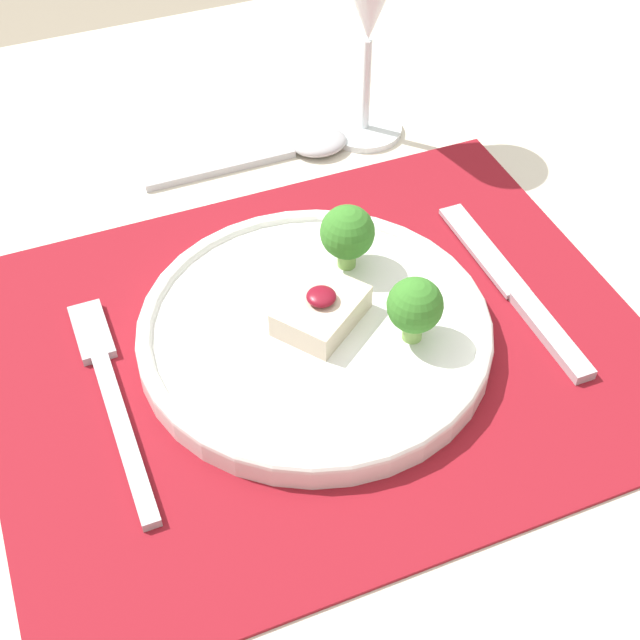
{
  "coord_description": "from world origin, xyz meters",
  "views": [
    {
      "loc": [
        -0.16,
        -0.4,
        1.23
      ],
      "look_at": [
        0.0,
        0.01,
        0.78
      ],
      "focal_mm": 50.0,
      "sensor_mm": 36.0,
      "label": 1
    }
  ],
  "objects_px": {
    "fork": "(109,387)",
    "knife": "(521,297)",
    "dinner_plate": "(324,324)",
    "spoon": "(298,148)"
  },
  "relations": [
    {
      "from": "fork",
      "to": "knife",
      "type": "distance_m",
      "value": 0.31
    },
    {
      "from": "fork",
      "to": "knife",
      "type": "relative_size",
      "value": 1.0
    },
    {
      "from": "dinner_plate",
      "to": "knife",
      "type": "bearing_deg",
      "value": -7.79
    },
    {
      "from": "fork",
      "to": "knife",
      "type": "xyz_separation_m",
      "value": [
        0.31,
        -0.03,
        -0.0
      ]
    },
    {
      "from": "knife",
      "to": "dinner_plate",
      "type": "bearing_deg",
      "value": 173.46
    },
    {
      "from": "dinner_plate",
      "to": "spoon",
      "type": "xyz_separation_m",
      "value": [
        0.07,
        0.22,
        -0.01
      ]
    },
    {
      "from": "fork",
      "to": "spoon",
      "type": "xyz_separation_m",
      "value": [
        0.22,
        0.21,
        0.0
      ]
    },
    {
      "from": "knife",
      "to": "fork",
      "type": "bearing_deg",
      "value": 175.75
    },
    {
      "from": "dinner_plate",
      "to": "knife",
      "type": "xyz_separation_m",
      "value": [
        0.15,
        -0.02,
        -0.01
      ]
    },
    {
      "from": "dinner_plate",
      "to": "fork",
      "type": "height_order",
      "value": "dinner_plate"
    }
  ]
}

